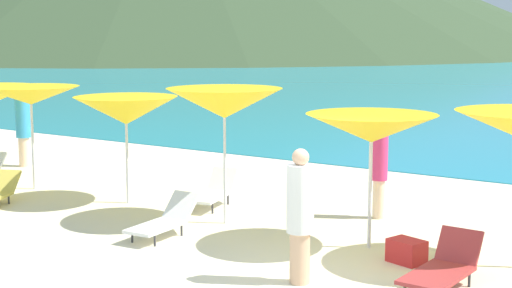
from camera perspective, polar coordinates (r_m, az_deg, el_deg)
The scene contains 11 objects.
umbrella_1 at distance 16.71m, azimuth -16.24°, elevation 3.44°, with size 2.04×2.04×2.16m.
umbrella_2 at distance 14.95m, azimuth -9.54°, elevation 2.44°, with size 2.16×2.16×2.07m.
umbrella_3 at distance 13.14m, azimuth -2.34°, elevation 3.01°, with size 2.05×2.05×2.34m.
umbrella_4 at distance 11.76m, azimuth 8.49°, elevation 1.14°, with size 2.19×2.19×2.07m.
lounge_chair_5 at distance 10.43m, azimuth 13.61°, elevation -8.78°, with size 0.67×1.47×0.67m.
lounge_chair_6 at distance 14.74m, azimuth -3.20°, elevation -3.51°, with size 0.87×1.56×0.63m.
lounge_chair_7 at distance 12.67m, azimuth -6.77°, elevation -5.56°, with size 0.60×1.46×0.62m.
beachgoer_0 at distance 13.81m, azimuth 9.08°, elevation -1.46°, with size 0.29×0.29×1.81m.
beachgoer_1 at distance 19.70m, azimuth -16.75°, elevation 1.26°, with size 0.35×0.35×1.87m.
beachgoer_3 at distance 10.17m, azimuth 3.27°, elevation -5.09°, with size 0.36×0.36×1.80m.
cooler_box at distance 11.43m, azimuth 11.02°, elevation -7.75°, with size 0.50×0.36×0.34m, color red.
Camera 1 is at (4.97, -8.46, 3.32)m, focal length 54.38 mm.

